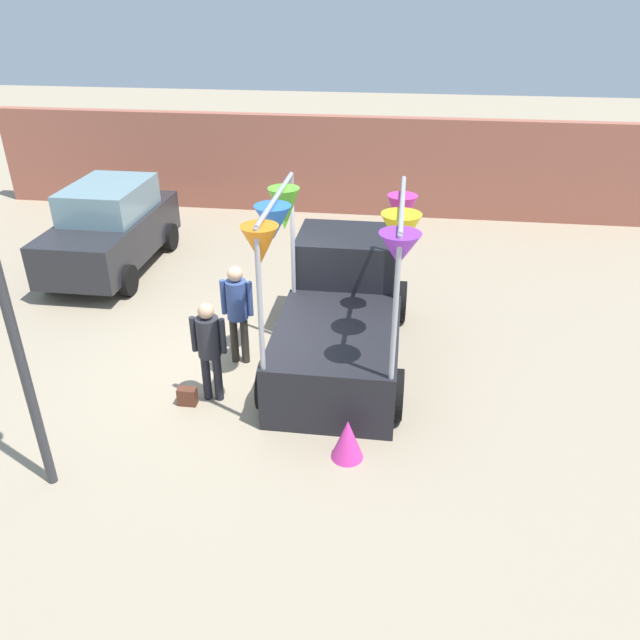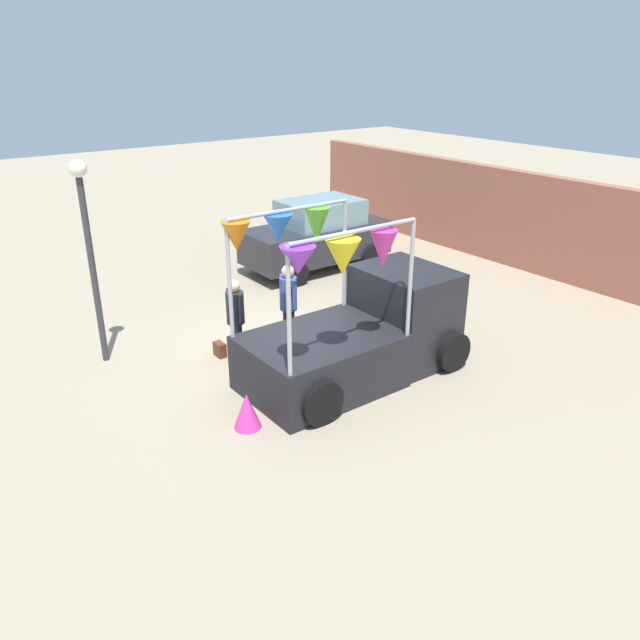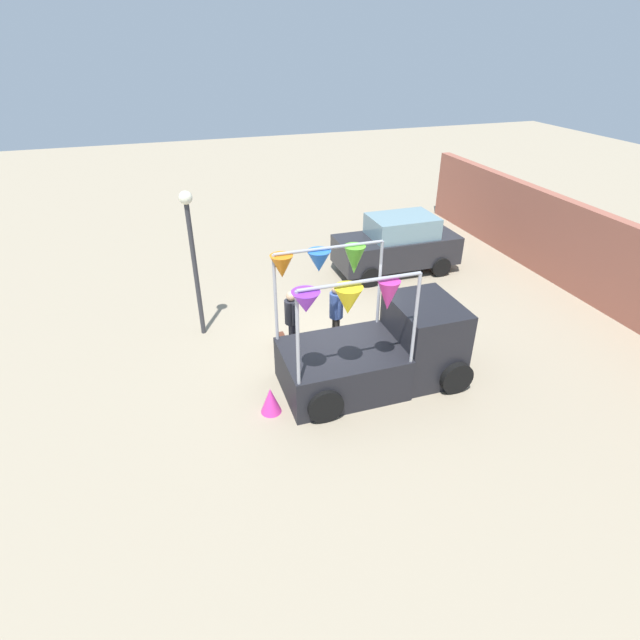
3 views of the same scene
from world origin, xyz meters
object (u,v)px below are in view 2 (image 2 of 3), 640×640
object	(u,v)px
parked_car	(317,235)
person_customer	(235,313)
vendor_truck	(364,327)
street_lamp	(87,234)
person_vendor	(288,299)
handbag	(220,350)
folded_kite_bundle_magenta	(247,411)

from	to	relation	value
parked_car	person_customer	xyz separation A→B (m)	(3.59, -4.59, 0.04)
parked_car	person_customer	world-z (taller)	parked_car
parked_car	vendor_truck	bearing A→B (deg)	-28.72
person_customer	street_lamp	world-z (taller)	street_lamp
person_vendor	handbag	distance (m)	1.67
street_lamp	parked_car	bearing A→B (deg)	107.17
handbag	person_vendor	bearing A→B (deg)	69.17
handbag	street_lamp	distance (m)	3.22
handbag	parked_car	bearing A→B (deg)	124.09
parked_car	person_customer	size ratio (longest dim) A/B	2.45
person_customer	handbag	size ratio (longest dim) A/B	5.84
handbag	vendor_truck	bearing A→B (deg)	40.13
handbag	folded_kite_bundle_magenta	world-z (taller)	folded_kite_bundle_magenta
parked_car	person_vendor	distance (m)	5.11
folded_kite_bundle_magenta	person_customer	bearing A→B (deg)	153.72
vendor_truck	person_vendor	bearing A→B (deg)	-162.66
person_customer	handbag	world-z (taller)	person_customer
parked_car	person_customer	bearing A→B (deg)	-51.95
parked_car	folded_kite_bundle_magenta	bearing A→B (deg)	-44.51
person_customer	street_lamp	bearing A→B (deg)	-127.01
person_vendor	street_lamp	world-z (taller)	street_lamp
handbag	street_lamp	world-z (taller)	street_lamp
person_vendor	handbag	world-z (taller)	person_vendor
handbag	street_lamp	size ratio (longest dim) A/B	0.07
person_vendor	parked_car	bearing A→B (deg)	137.00
parked_car	folded_kite_bundle_magenta	size ratio (longest dim) A/B	6.67
parked_car	person_vendor	bearing A→B (deg)	-43.00
vendor_truck	person_customer	xyz separation A→B (m)	(-1.82, -1.63, 0.09)
parked_car	handbag	size ratio (longest dim) A/B	14.29
parked_car	street_lamp	size ratio (longest dim) A/B	1.05
vendor_truck	handbag	bearing A→B (deg)	-139.87
vendor_truck	parked_car	bearing A→B (deg)	151.28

